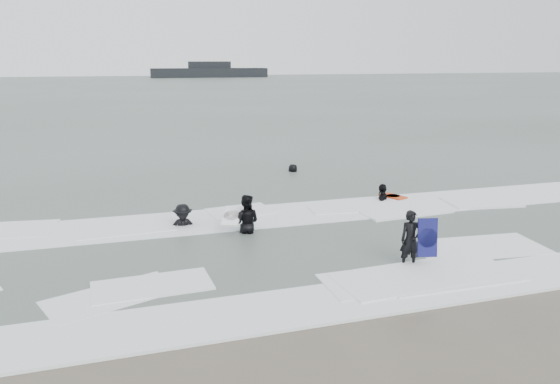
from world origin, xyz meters
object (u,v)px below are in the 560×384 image
object	(u,v)px
surfer_breaker	(183,228)
vessel_horizon	(210,72)
surfer_centre	(409,267)
surfer_wading	(246,233)
surfer_right_near	(382,201)
surfer_right_far	(293,173)

from	to	relation	value
surfer_breaker	vessel_horizon	xyz separation A→B (m)	(23.73, 135.51, 1.58)
surfer_centre	vessel_horizon	distance (m)	141.63
surfer_wading	surfer_breaker	distance (m)	2.03
surfer_centre	surfer_right_near	distance (m)	6.57
surfer_breaker	surfer_right_near	world-z (taller)	surfer_right_near
surfer_centre	surfer_breaker	xyz separation A→B (m)	(-5.03, 4.87, 0.00)
surfer_wading	surfer_right_far	size ratio (longest dim) A/B	1.13
surfer_centre	surfer_right_near	world-z (taller)	surfer_right_near
surfer_right_near	vessel_horizon	xyz separation A→B (m)	(16.32, 134.26, 1.58)
surfer_breaker	vessel_horizon	distance (m)	137.58
surfer_breaker	surfer_right_far	world-z (taller)	surfer_breaker
surfer_centre	vessel_horizon	bearing A→B (deg)	91.74
surfer_centre	surfer_right_far	distance (m)	11.97
surfer_centre	vessel_horizon	world-z (taller)	vessel_horizon
surfer_centre	surfer_right_near	xyz separation A→B (m)	(2.39, 6.12, 0.00)
surfer_wading	surfer_breaker	size ratio (longest dim) A/B	1.07
surfer_right_far	vessel_horizon	world-z (taller)	vessel_horizon
surfer_right_near	surfer_breaker	bearing A→B (deg)	-44.20
surfer_centre	surfer_wading	bearing A→B (deg)	139.91
surfer_breaker	vessel_horizon	bearing A→B (deg)	78.72
surfer_right_far	vessel_horizon	distance (m)	129.69
surfer_right_far	surfer_breaker	bearing A→B (deg)	17.66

